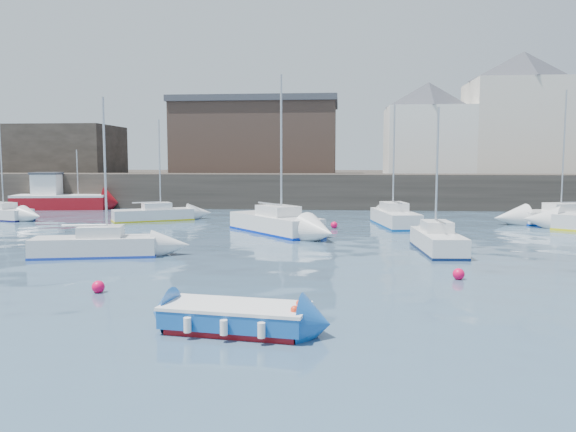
# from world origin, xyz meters

# --- Properties ---
(water) EXTENTS (220.00, 220.00, 0.00)m
(water) POSITION_xyz_m (0.00, 0.00, 0.00)
(water) COLOR #2D4760
(water) RESTS_ON ground
(quay_wall) EXTENTS (90.00, 5.00, 3.00)m
(quay_wall) POSITION_xyz_m (0.00, 35.00, 1.50)
(quay_wall) COLOR #28231E
(quay_wall) RESTS_ON ground
(land_strip) EXTENTS (90.00, 32.00, 2.80)m
(land_strip) POSITION_xyz_m (0.00, 53.00, 1.40)
(land_strip) COLOR #28231E
(land_strip) RESTS_ON ground
(bldg_east_a) EXTENTS (13.36, 13.36, 11.80)m
(bldg_east_a) POSITION_xyz_m (20.00, 42.00, 8.81)
(bldg_east_a) COLOR beige
(bldg_east_a) RESTS_ON land_strip
(bldg_east_d) EXTENTS (11.14, 11.14, 8.95)m
(bldg_east_d) POSITION_xyz_m (11.00, 41.50, 7.36)
(bldg_east_d) COLOR white
(bldg_east_d) RESTS_ON land_strip
(warehouse) EXTENTS (16.40, 10.40, 7.60)m
(warehouse) POSITION_xyz_m (-6.00, 43.00, 6.62)
(warehouse) COLOR #3D2D26
(warehouse) RESTS_ON land_strip
(bldg_west) EXTENTS (14.00, 8.00, 5.00)m
(bldg_west) POSITION_xyz_m (-28.00, 42.00, 5.30)
(bldg_west) COLOR #353028
(bldg_west) RESTS_ON land_strip
(blue_dinghy) EXTENTS (3.73, 2.10, 0.68)m
(blue_dinghy) POSITION_xyz_m (-0.03, -1.62, 0.38)
(blue_dinghy) COLOR maroon
(blue_dinghy) RESTS_ON ground
(fishing_boat) EXTENTS (8.09, 4.20, 5.10)m
(fishing_boat) POSITION_xyz_m (-21.71, 31.45, 0.99)
(fishing_boat) COLOR maroon
(fishing_boat) RESTS_ON ground
(sailboat_a) EXTENTS (5.52, 2.81, 6.86)m
(sailboat_a) POSITION_xyz_m (-8.08, 8.49, 0.48)
(sailboat_a) COLOR silver
(sailboat_a) RESTS_ON ground
(sailboat_b) EXTENTS (6.09, 6.78, 8.92)m
(sailboat_b) POSITION_xyz_m (-1.22, 17.20, 0.58)
(sailboat_b) COLOR silver
(sailboat_b) RESTS_ON ground
(sailboat_c) EXTENTS (1.91, 5.10, 6.59)m
(sailboat_c) POSITION_xyz_m (6.96, 11.18, 0.50)
(sailboat_c) COLOR silver
(sailboat_c) RESTS_ON ground
(sailboat_f) EXTENTS (2.85, 6.18, 7.73)m
(sailboat_f) POSITION_xyz_m (6.01, 21.34, 0.54)
(sailboat_f) COLOR silver
(sailboat_f) RESTS_ON ground
(sailboat_g) EXTENTS (7.21, 3.64, 8.73)m
(sailboat_g) POSITION_xyz_m (17.68, 23.72, 0.50)
(sailboat_g) COLOR silver
(sailboat_g) RESTS_ON ground
(sailboat_h) EXTENTS (5.58, 4.21, 7.00)m
(sailboat_h) POSITION_xyz_m (-10.40, 22.98, 0.46)
(sailboat_h) COLOR silver
(sailboat_h) RESTS_ON ground
(buoy_near) EXTENTS (0.40, 0.40, 0.40)m
(buoy_near) POSITION_xyz_m (-5.11, 2.00, 0.00)
(buoy_near) COLOR #F10745
(buoy_near) RESTS_ON ground
(buoy_mid) EXTENTS (0.41, 0.41, 0.41)m
(buoy_mid) POSITION_xyz_m (6.66, 5.07, 0.00)
(buoy_mid) COLOR #F10745
(buoy_mid) RESTS_ON ground
(buoy_far) EXTENTS (0.42, 0.42, 0.42)m
(buoy_far) POSITION_xyz_m (2.15, 19.87, 0.00)
(buoy_far) COLOR #F10745
(buoy_far) RESTS_ON ground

